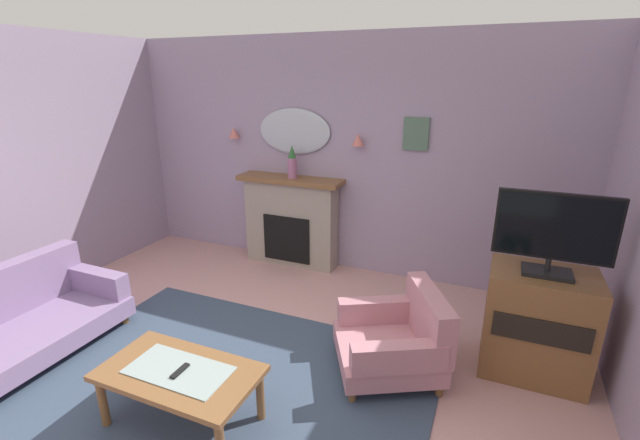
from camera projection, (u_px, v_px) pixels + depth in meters
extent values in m
cube|color=#C6938E|center=(206.00, 412.00, 3.24)|extent=(6.60, 6.60, 0.10)
cube|color=#9E8CA8|center=(340.00, 157.00, 5.26)|extent=(6.60, 0.10, 2.84)
cube|color=#38475B|center=(221.00, 389.00, 3.40)|extent=(3.20, 2.40, 0.01)
cube|color=gray|center=(291.00, 223.00, 5.57)|extent=(1.20, 0.28, 1.10)
cube|color=black|center=(288.00, 238.00, 5.54)|extent=(0.64, 0.12, 0.60)
cube|color=brown|center=(290.00, 180.00, 5.37)|extent=(1.36, 0.36, 0.06)
cylinder|color=#9E6084|center=(292.00, 168.00, 5.28)|extent=(0.11, 0.11, 0.25)
cone|color=#2D6633|center=(292.00, 152.00, 5.22)|extent=(0.10, 0.10, 0.16)
ellipsoid|color=#B2BCC6|center=(294.00, 131.00, 5.32)|extent=(0.96, 0.06, 0.56)
cone|color=#D17066|center=(234.00, 133.00, 5.60)|extent=(0.14, 0.14, 0.14)
cone|color=#D17066|center=(358.00, 140.00, 4.97)|extent=(0.14, 0.14, 0.14)
cube|color=#4C6B56|center=(416.00, 134.00, 4.76)|extent=(0.28, 0.03, 0.36)
cube|color=brown|center=(179.00, 373.00, 2.95)|extent=(1.10, 0.60, 0.04)
cube|color=#8C9E99|center=(179.00, 370.00, 2.94)|extent=(0.72, 0.36, 0.01)
cylinder|color=brown|center=(103.00, 402.00, 2.99)|extent=(0.06, 0.06, 0.40)
cylinder|color=brown|center=(153.00, 362.00, 3.41)|extent=(0.06, 0.06, 0.40)
cylinder|color=brown|center=(260.00, 396.00, 3.05)|extent=(0.06, 0.06, 0.40)
cube|color=black|center=(180.00, 371.00, 2.92)|extent=(0.04, 0.16, 0.02)
cube|color=gray|center=(23.00, 340.00, 3.71)|extent=(0.85, 1.70, 0.18)
cube|color=gray|center=(95.00, 281.00, 4.32)|extent=(0.76, 0.16, 0.24)
cylinder|color=brown|center=(125.00, 319.00, 4.30)|extent=(0.07, 0.07, 0.10)
cylinder|color=brown|center=(77.00, 305.00, 4.55)|extent=(0.07, 0.07, 0.10)
cube|color=#B77A84|center=(386.00, 351.00, 3.58)|extent=(1.08, 1.08, 0.16)
cube|color=#B77A84|center=(429.00, 317.00, 3.51)|extent=(0.52, 0.78, 0.45)
cube|color=#B77A84|center=(378.00, 310.00, 3.84)|extent=(0.70, 0.46, 0.22)
cube|color=#B77A84|center=(398.00, 357.00, 3.20)|extent=(0.70, 0.46, 0.22)
cylinder|color=brown|center=(340.00, 343.00, 3.91)|extent=(0.06, 0.06, 0.10)
cylinder|color=brown|center=(352.00, 395.00, 3.27)|extent=(0.06, 0.06, 0.10)
cylinder|color=brown|center=(413.00, 339.00, 3.97)|extent=(0.06, 0.06, 0.10)
cylinder|color=brown|center=(439.00, 390.00, 3.33)|extent=(0.06, 0.06, 0.10)
cube|color=brown|center=(537.00, 323.00, 3.49)|extent=(0.80, 0.56, 0.90)
cube|color=black|center=(541.00, 332.00, 3.21)|extent=(0.68, 0.02, 0.20)
cube|color=black|center=(547.00, 272.00, 3.33)|extent=(0.36, 0.24, 0.03)
cylinder|color=black|center=(548.00, 264.00, 3.31)|extent=(0.04, 0.04, 0.10)
cube|color=black|center=(555.00, 227.00, 3.21)|extent=(0.84, 0.04, 0.52)
cube|color=black|center=(555.00, 227.00, 3.19)|extent=(0.80, 0.01, 0.48)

